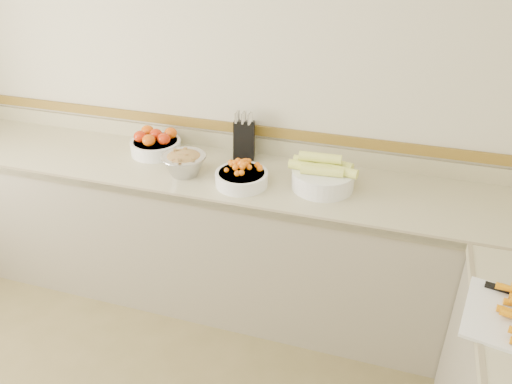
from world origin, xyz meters
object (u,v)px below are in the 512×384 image
(tomato_bowl, at_px, (156,144))
(corn_bowl, at_px, (323,175))
(knife_block, at_px, (244,139))
(rhubarb_bowl, at_px, (184,163))
(cherry_tomato_bowl, at_px, (242,176))

(tomato_bowl, distance_m, corn_bowl, 1.07)
(knife_block, distance_m, rhubarb_bowl, 0.40)
(corn_bowl, bearing_deg, rhubarb_bowl, -173.96)
(cherry_tomato_bowl, bearing_deg, rhubarb_bowl, 177.10)
(knife_block, height_order, rhubarb_bowl, knife_block)
(tomato_bowl, xyz_separation_m, corn_bowl, (1.06, -0.13, 0.01))
(tomato_bowl, relative_size, corn_bowl, 0.83)
(knife_block, xyz_separation_m, tomato_bowl, (-0.54, -0.10, -0.06))
(tomato_bowl, xyz_separation_m, rhubarb_bowl, (0.29, -0.21, 0.01))
(tomato_bowl, bearing_deg, corn_bowl, -6.77)
(knife_block, distance_m, corn_bowl, 0.57)
(cherry_tomato_bowl, height_order, corn_bowl, corn_bowl)
(tomato_bowl, bearing_deg, rhubarb_bowl, -36.01)
(knife_block, distance_m, cherry_tomato_bowl, 0.34)
(tomato_bowl, relative_size, cherry_tomato_bowl, 1.06)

